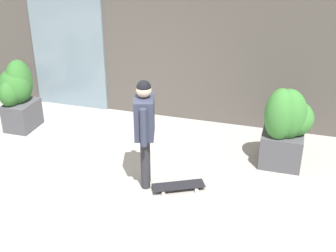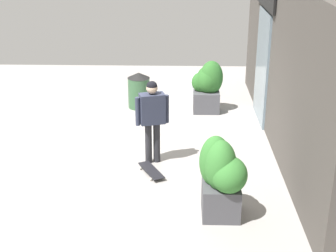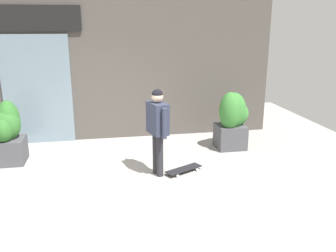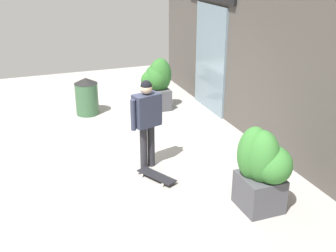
% 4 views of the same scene
% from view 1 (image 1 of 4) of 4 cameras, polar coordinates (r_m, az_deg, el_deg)
% --- Properties ---
extents(ground_plane, '(12.00, 12.00, 0.00)m').
position_cam_1_polar(ground_plane, '(6.65, -12.68, -8.08)').
color(ground_plane, '#9E9993').
extents(building_facade, '(8.47, 0.31, 3.31)m').
position_cam_1_polar(building_facade, '(8.52, -4.39, 12.31)').
color(building_facade, '#4C4742').
rests_on(building_facade, ground_plane).
extents(skateboarder, '(0.38, 0.61, 1.62)m').
position_cam_1_polar(skateboarder, '(6.16, -2.99, 0.32)').
color(skateboarder, '#28282D').
rests_on(skateboarder, ground_plane).
extents(skateboard, '(0.77, 0.54, 0.08)m').
position_cam_1_polar(skateboard, '(6.49, 1.34, -7.62)').
color(skateboard, black).
rests_on(skateboard, ground_plane).
extents(planter_box_left, '(0.74, 0.72, 1.30)m').
position_cam_1_polar(planter_box_left, '(7.02, 14.79, 0.23)').
color(planter_box_left, '#47474C').
rests_on(planter_box_left, ground_plane).
extents(planter_box_right, '(0.62, 0.75, 1.26)m').
position_cam_1_polar(planter_box_right, '(8.50, -18.67, 4.07)').
color(planter_box_right, '#47474C').
rests_on(planter_box_right, ground_plane).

